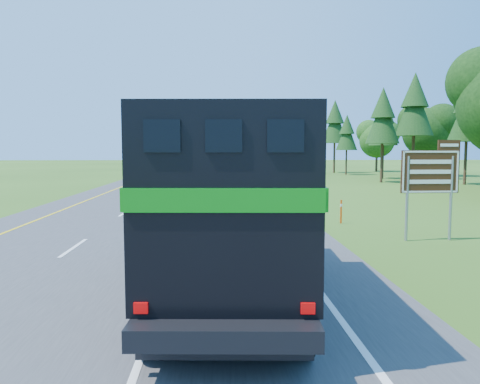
# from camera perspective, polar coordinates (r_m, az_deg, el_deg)

# --- Properties ---
(road) EXTENTS (15.00, 260.00, 0.04)m
(road) POSITION_cam_1_polar(r_m,az_deg,el_deg) (55.21, -6.08, 1.66)
(road) COLOR #38383A
(road) RESTS_ON ground
(lane_markings) EXTENTS (11.15, 260.00, 0.01)m
(lane_markings) POSITION_cam_1_polar(r_m,az_deg,el_deg) (55.21, -6.08, 1.68)
(lane_markings) COLOR yellow
(lane_markings) RESTS_ON road
(horse_truck) EXTENTS (3.35, 9.28, 4.04)m
(horse_truck) POSITION_cam_1_polar(r_m,az_deg,el_deg) (10.60, -1.05, -1.22)
(horse_truck) COLOR black
(horse_truck) RESTS_ON road
(white_suv) EXTENTS (3.11, 6.04, 1.63)m
(white_suv) POSITION_cam_1_polar(r_m,az_deg,el_deg) (42.07, -11.35, 1.63)
(white_suv) COLOR white
(white_suv) RESTS_ON road
(far_car) EXTENTS (2.01, 4.36, 1.45)m
(far_car) POSITION_cam_1_polar(r_m,az_deg,el_deg) (106.75, -6.31, 3.74)
(far_car) COLOR silver
(far_car) RESTS_ON road
(exit_sign) EXTENTS (2.21, 0.15, 3.74)m
(exit_sign) POSITION_cam_1_polar(r_m,az_deg,el_deg) (18.63, 22.26, 1.86)
(exit_sign) COLOR gray
(exit_sign) RESTS_ON ground
(delineator) EXTENTS (0.09, 0.05, 1.09)m
(delineator) POSITION_cam_1_polar(r_m,az_deg,el_deg) (21.97, 12.22, -2.25)
(delineator) COLOR #F94A0D
(delineator) RESTS_ON ground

